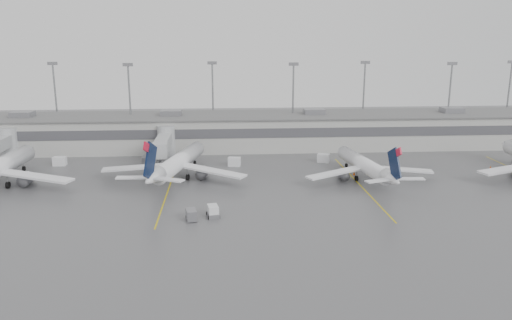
{
  "coord_description": "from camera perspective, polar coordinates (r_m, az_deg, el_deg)",
  "views": [
    {
      "loc": [
        -7.72,
        -62.98,
        26.28
      ],
      "look_at": [
        -1.72,
        24.0,
        5.0
      ],
      "focal_mm": 35.0,
      "sensor_mm": 36.0,
      "label": 1
    }
  ],
  "objects": [
    {
      "name": "ground",
      "position": [
        68.67,
        2.84,
        -8.8
      ],
      "size": [
        260.0,
        260.0,
        0.0
      ],
      "primitive_type": "plane",
      "color": "#545456",
      "rests_on": "ground"
    },
    {
      "name": "terminal",
      "position": [
        123.2,
        -0.29,
        3.38
      ],
      "size": [
        152.0,
        17.0,
        9.45
      ],
      "color": "#ACACA7",
      "rests_on": "ground"
    },
    {
      "name": "light_masts",
      "position": [
        127.76,
        -0.46,
        7.31
      ],
      "size": [
        142.4,
        8.0,
        20.6
      ],
      "color": "gray",
      "rests_on": "ground"
    },
    {
      "name": "jet_bridge_left",
      "position": [
        120.83,
        -27.17,
        1.5
      ],
      "size": [
        4.0,
        17.2,
        7.0
      ],
      "color": "#9FA1A4",
      "rests_on": "ground"
    },
    {
      "name": "jet_bridge_right",
      "position": [
        111.71,
        -10.44,
        1.91
      ],
      "size": [
        4.0,
        17.2,
        7.0
      ],
      "color": "#9FA1A4",
      "rests_on": "ground"
    },
    {
      "name": "stand_markings",
      "position": [
        91.18,
        1.08,
        -3.03
      ],
      "size": [
        105.25,
        40.0,
        0.01
      ],
      "color": "#DABE0C",
      "rests_on": "ground"
    },
    {
      "name": "jet_mid_left",
      "position": [
        96.47,
        -9.0,
        -0.3
      ],
      "size": [
        27.46,
        31.18,
        10.28
      ],
      "rotation": [
        0.0,
        0.0,
        -0.25
      ],
      "color": "white",
      "rests_on": "ground"
    },
    {
      "name": "jet_mid_right",
      "position": [
        96.97,
        12.43,
        -0.6
      ],
      "size": [
        25.01,
        28.19,
        9.14
      ],
      "rotation": [
        0.0,
        0.0,
        0.13
      ],
      "color": "white",
      "rests_on": "ground"
    },
    {
      "name": "baggage_tug",
      "position": [
        76.11,
        -4.94,
        -5.98
      ],
      "size": [
        2.2,
        3.0,
        1.77
      ],
      "rotation": [
        0.0,
        0.0,
        0.17
      ],
      "color": "white",
      "rests_on": "ground"
    },
    {
      "name": "baggage_cart",
      "position": [
        75.06,
        -7.41,
        -6.21
      ],
      "size": [
        1.85,
        2.73,
        1.62
      ],
      "rotation": [
        0.0,
        0.0,
        0.17
      ],
      "color": "slate",
      "rests_on": "ground"
    },
    {
      "name": "gse_uld_a",
      "position": [
        113.81,
        -21.52,
        -0.13
      ],
      "size": [
        2.63,
        1.76,
        1.86
      ],
      "primitive_type": "cube",
      "rotation": [
        0.0,
        0.0,
        0.0
      ],
      "color": "white",
      "rests_on": "ground"
    },
    {
      "name": "gse_uld_b",
      "position": [
        105.63,
        -2.49,
        -0.19
      ],
      "size": [
        2.81,
        2.08,
        1.83
      ],
      "primitive_type": "cube",
      "rotation": [
        0.0,
        0.0,
        -0.14
      ],
      "color": "white",
      "rests_on": "ground"
    },
    {
      "name": "gse_uld_c",
      "position": [
        109.74,
        7.72,
        0.22
      ],
      "size": [
        2.99,
        2.49,
        1.81
      ],
      "primitive_type": "cube",
      "rotation": [
        0.0,
        0.0,
        -0.36
      ],
      "color": "white",
      "rests_on": "ground"
    },
    {
      "name": "gse_loader",
      "position": [
        108.63,
        -12.33,
        -0.08
      ],
      "size": [
        2.15,
        3.25,
        1.96
      ],
      "primitive_type": "cube",
      "rotation": [
        0.0,
        0.0,
        0.06
      ],
      "color": "slate",
      "rests_on": "ground"
    },
    {
      "name": "cone_a",
      "position": [
        106.83,
        -24.1,
        -1.58
      ],
      "size": [
        0.38,
        0.38,
        0.6
      ],
      "primitive_type": "cone",
      "color": "#E04F04",
      "rests_on": "ground"
    },
    {
      "name": "cone_b",
      "position": [
        100.83,
        -9.46,
        -1.41
      ],
      "size": [
        0.38,
        0.38,
        0.6
      ],
      "primitive_type": "cone",
      "color": "#E04F04",
      "rests_on": "ground"
    },
    {
      "name": "cone_c",
      "position": [
        100.45,
        11.15,
        -1.5
      ],
      "size": [
        0.47,
        0.47,
        0.75
      ],
      "primitive_type": "cone",
      "color": "#E04F04",
      "rests_on": "ground"
    },
    {
      "name": "cone_d",
      "position": [
        114.28,
        25.22,
        -0.74
      ],
      "size": [
        0.41,
        0.41,
        0.65
      ],
      "primitive_type": "cone",
      "color": "#E04F04",
      "rests_on": "ground"
    }
  ]
}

